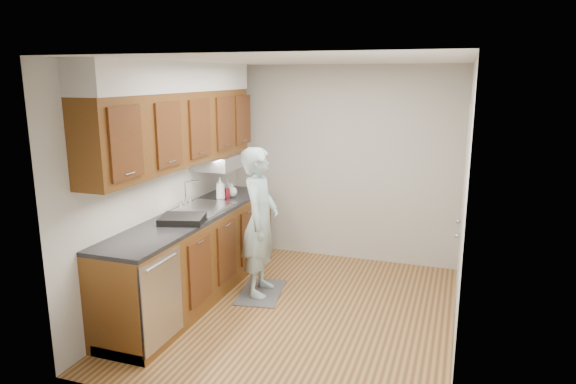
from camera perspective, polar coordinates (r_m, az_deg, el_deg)
The scene contains 15 objects.
floor at distance 5.39m, azimuth 1.38°, elevation -13.18°, with size 3.50×3.50×0.00m, color #A47B3E.
ceiling at distance 4.85m, azimuth 1.54°, elevation 14.43°, with size 3.50×3.50×0.00m, color white.
wall_left at distance 5.60m, azimuth -13.33°, elevation 1.01°, with size 0.02×3.50×2.50m, color beige.
wall_right at distance 4.75m, azimuth 18.96°, elevation -1.44°, with size 0.02×3.50×2.50m, color beige.
wall_back at distance 6.63m, azimuth 6.05°, elevation 3.09°, with size 3.00×0.02×2.50m, color beige.
counter at distance 5.65m, azimuth -10.35°, elevation -6.76°, with size 0.64×2.80×1.30m.
upper_cabinets at distance 5.45m, azimuth -11.95°, elevation 8.19°, with size 0.47×2.80×1.21m.
closet_door at distance 5.10m, azimuth 18.68°, elevation -3.09°, with size 0.02×1.22×2.05m, color silver.
floor_mat at distance 5.82m, azimuth -3.01°, elevation -11.06°, with size 0.44×0.75×0.01m, color #5A5A5C.
person at distance 5.51m, azimuth -3.13°, elevation -2.25°, with size 0.65×0.43×1.83m, color #A2C2C5.
soap_bottle_a at distance 6.03m, azimuth -7.52°, elevation 0.44°, with size 0.11×0.11×0.28m, color silver.
soap_bottle_b at distance 6.30m, azimuth -6.77°, elevation 0.66°, with size 0.09×0.10×0.21m, color silver.
soap_bottle_c at distance 6.19m, azimuth -6.26°, elevation 0.26°, with size 0.13×0.13×0.17m, color silver.
soda_can at distance 6.10m, azimuth -6.80°, elevation -0.17°, with size 0.07×0.07×0.12m, color maroon.
dish_rack at distance 5.20m, azimuth -11.64°, elevation -2.96°, with size 0.42×0.36×0.07m, color black.
Camera 1 is at (1.46, -4.62, 2.37)m, focal length 32.00 mm.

